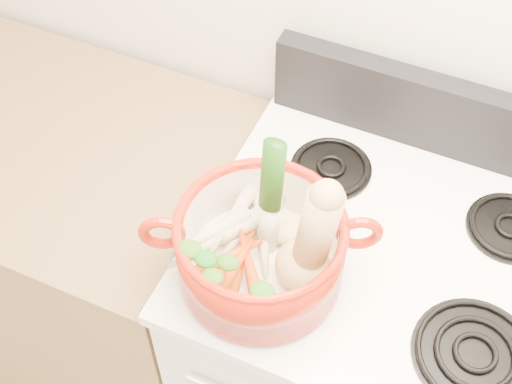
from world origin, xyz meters
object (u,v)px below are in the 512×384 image
at_px(dutch_oven, 261,249).
at_px(squash, 306,238).
at_px(stove_body, 367,359).
at_px(leek, 270,199).

distance_m(dutch_oven, squash, 0.12).
bearing_deg(dutch_oven, stove_body, 12.89).
relative_size(dutch_oven, leek, 1.12).
bearing_deg(squash, stove_body, 55.62).
bearing_deg(leek, dutch_oven, -82.95).
distance_m(stove_body, leek, 0.72).
bearing_deg(stove_body, leek, -152.22).
xyz_separation_m(squash, leek, (-0.09, 0.05, 0.01)).
xyz_separation_m(stove_body, dutch_oven, (-0.22, -0.17, 0.58)).
distance_m(dutch_oven, leek, 0.10).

